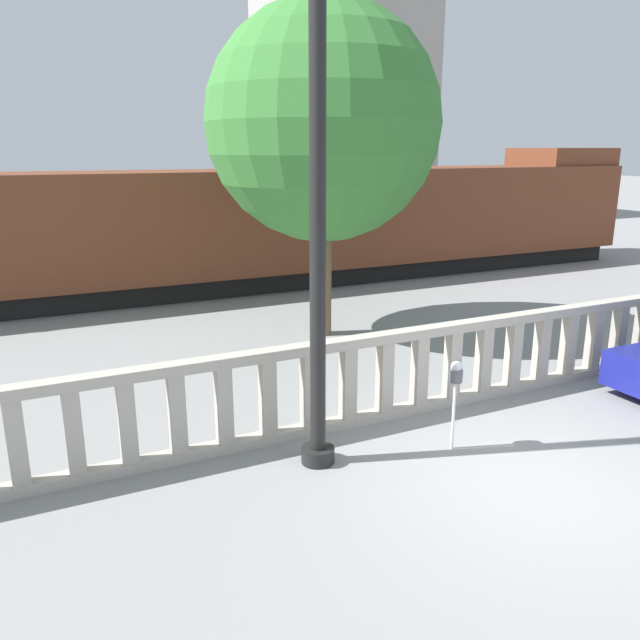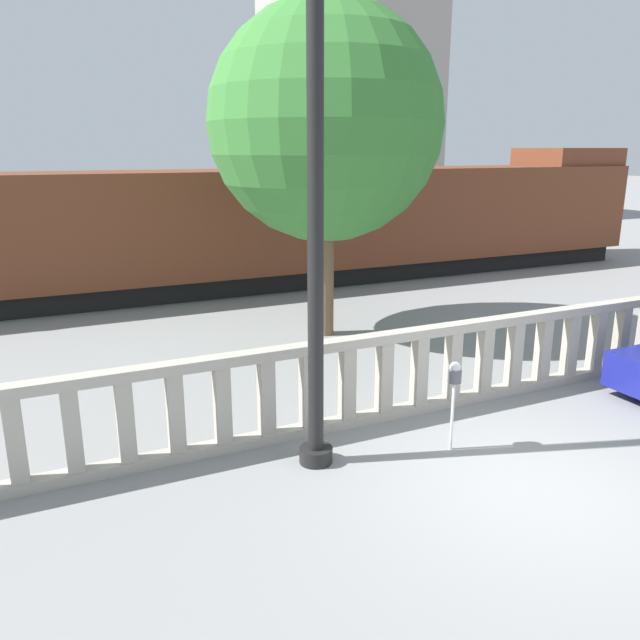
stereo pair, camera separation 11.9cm
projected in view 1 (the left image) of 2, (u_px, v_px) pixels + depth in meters
ground_plane at (534, 486)px, 7.47m from camera, size 160.00×160.00×0.00m
balustrade at (419, 370)px, 9.43m from camera, size 15.50×0.24×1.34m
lamppost at (318, 242)px, 7.29m from camera, size 0.43×0.43×6.06m
parking_meter at (456, 379)px, 8.14m from camera, size 0.18×0.18×1.24m
train_near at (210, 229)px, 17.35m from camera, size 29.43×2.75×3.94m
building_block at (343, 82)px, 35.60m from camera, size 8.67×7.02×15.23m
tree_right at (323, 123)px, 12.46m from camera, size 4.73×4.73×6.78m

